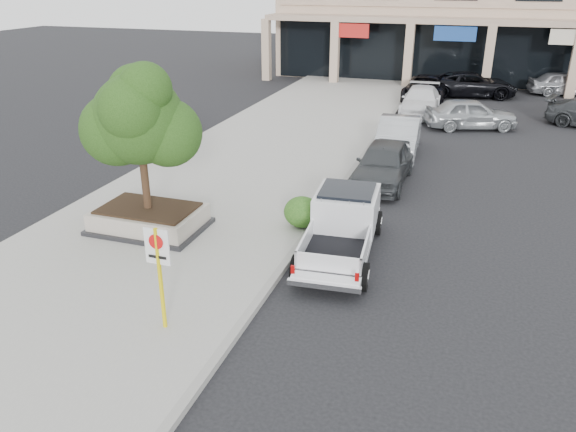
# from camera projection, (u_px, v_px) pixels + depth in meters

# --- Properties ---
(ground) EXTENTS (120.00, 120.00, 0.00)m
(ground) POSITION_uv_depth(u_px,v_px,m) (336.00, 290.00, 13.62)
(ground) COLOR black
(ground) RESTS_ON ground
(sidewalk) EXTENTS (8.00, 52.00, 0.15)m
(sidewalk) POSITION_uv_depth(u_px,v_px,m) (230.00, 183.00, 20.42)
(sidewalk) COLOR gray
(sidewalk) RESTS_ON ground
(curb) EXTENTS (0.20, 52.00, 0.15)m
(curb) POSITION_uv_depth(u_px,v_px,m) (335.00, 195.00, 19.26)
(curb) COLOR gray
(curb) RESTS_ON ground
(strip_mall) EXTENTS (40.55, 12.43, 9.50)m
(strip_mall) POSITION_uv_depth(u_px,v_px,m) (571.00, 10.00, 38.88)
(strip_mall) COLOR tan
(strip_mall) RESTS_ON ground
(planter) EXTENTS (3.20, 2.20, 0.68)m
(planter) POSITION_uv_depth(u_px,v_px,m) (149.00, 218.00, 16.45)
(planter) COLOR black
(planter) RESTS_ON sidewalk
(planter_tree) EXTENTS (2.90, 2.55, 4.00)m
(planter_tree) POSITION_uv_depth(u_px,v_px,m) (146.00, 119.00, 15.38)
(planter_tree) COLOR black
(planter_tree) RESTS_ON planter
(no_parking_sign) EXTENTS (0.55, 0.09, 2.30)m
(no_parking_sign) POSITION_uv_depth(u_px,v_px,m) (159.00, 265.00, 11.38)
(no_parking_sign) COLOR yellow
(no_parking_sign) RESTS_ON sidewalk
(hedge) EXTENTS (1.10, 0.99, 0.93)m
(hedge) POSITION_uv_depth(u_px,v_px,m) (302.00, 212.00, 16.51)
(hedge) COLOR #164413
(hedge) RESTS_ON sidewalk
(pickup_truck) EXTENTS (2.28, 5.21, 1.60)m
(pickup_truck) POSITION_uv_depth(u_px,v_px,m) (341.00, 228.00, 15.03)
(pickup_truck) COLOR white
(pickup_truck) RESTS_ON ground
(curb_car_a) EXTENTS (1.85, 4.47, 1.52)m
(curb_car_a) POSITION_uv_depth(u_px,v_px,m) (383.00, 163.00, 20.33)
(curb_car_a) COLOR #323538
(curb_car_a) RESTS_ON ground
(curb_car_b) EXTENTS (1.90, 4.78, 1.55)m
(curb_car_b) POSITION_uv_depth(u_px,v_px,m) (398.00, 137.00, 23.55)
(curb_car_b) COLOR #A7AAAF
(curb_car_b) RESTS_ON ground
(curb_car_c) EXTENTS (2.15, 4.96, 1.42)m
(curb_car_c) POSITION_uv_depth(u_px,v_px,m) (421.00, 101.00, 30.52)
(curb_car_c) COLOR white
(curb_car_c) RESTS_ON ground
(curb_car_d) EXTENTS (2.53, 5.28, 1.45)m
(curb_car_d) POSITION_uv_depth(u_px,v_px,m) (426.00, 88.00, 33.78)
(curb_car_d) COLOR black
(curb_car_d) RESTS_ON ground
(lot_car_a) EXTENTS (4.73, 3.09, 1.50)m
(lot_car_a) POSITION_uv_depth(u_px,v_px,m) (471.00, 114.00, 27.57)
(lot_car_a) COLOR #9FA3A7
(lot_car_a) RESTS_ON ground
(lot_car_d) EXTENTS (5.83, 3.51, 1.51)m
(lot_car_d) POSITION_uv_depth(u_px,v_px,m) (472.00, 84.00, 34.83)
(lot_car_d) COLOR black
(lot_car_d) RESTS_ON ground
(lot_car_e) EXTENTS (4.58, 2.65, 1.47)m
(lot_car_e) POSITION_uv_depth(u_px,v_px,m) (564.00, 83.00, 35.29)
(lot_car_e) COLOR #95979C
(lot_car_e) RESTS_ON ground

